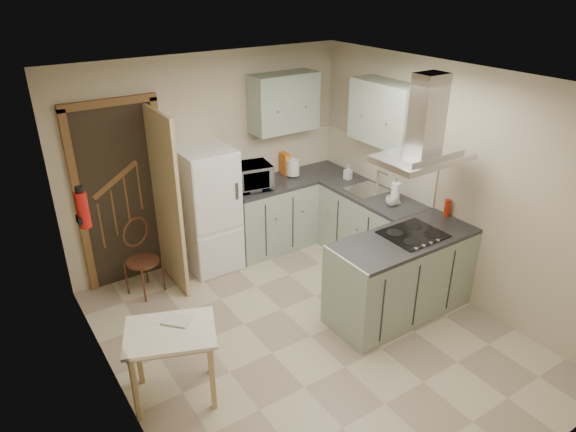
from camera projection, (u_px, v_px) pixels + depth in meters
floor at (311, 336)px, 5.14m from camera, size 4.20×4.20×0.00m
ceiling at (317, 84)px, 4.05m from camera, size 4.20×4.20×0.00m
back_wall at (210, 160)px, 6.17m from camera, size 3.60×0.00×3.60m
left_wall at (112, 287)px, 3.70m from camera, size 0.00×4.20×4.20m
right_wall at (449, 183)px, 5.50m from camera, size 0.00×4.20×4.20m
doorway at (123, 196)px, 5.68m from camera, size 1.10×0.12×2.10m
fridge at (209, 210)px, 6.06m from camera, size 0.60×0.60×1.50m
counter_back at (271, 215)px, 6.62m from camera, size 1.08×0.60×0.90m
counter_right at (355, 218)px, 6.54m from camera, size 0.60×1.95×0.90m
splashback at (278, 153)px, 6.68m from camera, size 1.68×0.02×0.50m
wall_cabinet_back at (284, 102)px, 6.25m from camera, size 0.85×0.35×0.70m
wall_cabinet_right at (386, 113)px, 5.78m from camera, size 0.35×0.90×0.70m
peninsula at (402, 275)px, 5.32m from camera, size 1.55×0.65×0.90m
hob at (413, 234)px, 5.17m from camera, size 0.58×0.50×0.01m
extractor_hood at (422, 157)px, 4.82m from camera, size 0.90×0.55×0.10m
sink at (366, 190)px, 6.21m from camera, size 0.45×0.40×0.01m
fire_extinguisher at (83, 210)px, 4.29m from camera, size 0.10×0.10×0.32m
drop_leaf_table at (174, 364)px, 4.29m from camera, size 0.88×0.78×0.68m
bentwood_chair at (143, 261)px, 5.67m from camera, size 0.46×0.46×0.80m
microwave at (247, 177)px, 6.18m from camera, size 0.62×0.47×0.31m
kettle at (293, 167)px, 6.58m from camera, size 0.19×0.19×0.25m
cereal_box at (285, 164)px, 6.65m from camera, size 0.10×0.20×0.28m
soap_bottle at (348, 172)px, 6.50m from camera, size 0.10×0.10×0.18m
paper_towel at (395, 193)px, 5.82m from camera, size 0.11×0.11×0.25m
cup at (392, 201)px, 5.79m from camera, size 0.13×0.13×0.11m
red_bottle at (447, 208)px, 5.53m from camera, size 0.07×0.07×0.19m
book at (172, 322)px, 4.17m from camera, size 0.27×0.28×0.10m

